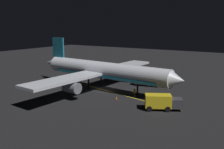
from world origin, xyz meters
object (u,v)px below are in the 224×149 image
object	(u,v)px
catering_truck	(146,80)
traffic_cone_near_left	(168,88)
ground_crew_worker	(135,93)
baggage_truck	(162,102)
traffic_cone_near_right	(116,98)
airliner	(102,71)

from	to	relation	value
catering_truck	traffic_cone_near_left	size ratio (longest dim) A/B	10.38
ground_crew_worker	traffic_cone_near_left	distance (m)	10.10
baggage_truck	catering_truck	size ratio (longest dim) A/B	1.08
ground_crew_worker	traffic_cone_near_right	size ratio (longest dim) A/B	3.16
traffic_cone_near_left	airliner	bearing A→B (deg)	-57.00
baggage_truck	catering_truck	distance (m)	16.22
traffic_cone_near_right	baggage_truck	bearing A→B (deg)	84.57
traffic_cone_near_left	traffic_cone_near_right	bearing A→B (deg)	-23.49
airliner	catering_truck	bearing A→B (deg)	139.74
baggage_truck	traffic_cone_near_right	bearing A→B (deg)	-95.43
airliner	baggage_truck	world-z (taller)	airliner
baggage_truck	traffic_cone_near_left	xyz separation A→B (m)	(-13.39, -3.66, -1.03)
airliner	catering_truck	world-z (taller)	airliner
traffic_cone_near_left	traffic_cone_near_right	xyz separation A→B (m)	(12.52, -5.44, 0.00)
baggage_truck	traffic_cone_near_left	distance (m)	13.92
ground_crew_worker	traffic_cone_near_right	world-z (taller)	ground_crew_worker
baggage_truck	traffic_cone_near_right	distance (m)	9.20
airliner	traffic_cone_near_right	size ratio (longest dim) A/B	66.33
airliner	catering_truck	distance (m)	10.78
baggage_truck	traffic_cone_near_right	world-z (taller)	baggage_truck
catering_truck	traffic_cone_near_right	distance (m)	12.73
airliner	traffic_cone_near_left	distance (m)	14.79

